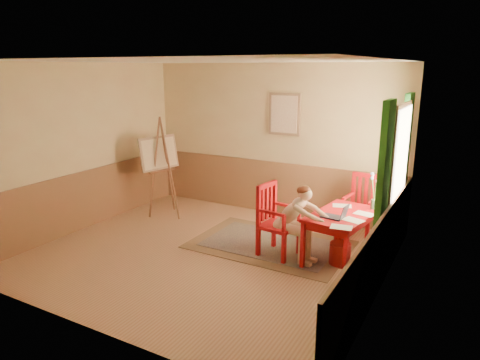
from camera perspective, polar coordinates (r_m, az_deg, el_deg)
The scene contains 14 objects.
room at distance 6.26m, azimuth -4.45°, elevation 2.28°, with size 5.04×4.54×2.84m.
wainscot at distance 7.15m, azimuth -0.80°, elevation -3.60°, with size 5.00×4.50×1.00m.
window at distance 6.42m, azimuth 19.68°, elevation 1.29°, with size 0.12×2.01×2.20m.
wall_portrait at distance 7.99m, azimuth 5.81°, elevation 8.52°, with size 0.60×0.05×0.76m.
rug at distance 7.00m, azimuth 3.96°, elevation -8.34°, with size 2.41×1.61×0.02m.
table at distance 6.38m, azimuth 13.15°, elevation -5.02°, with size 0.88×1.29×0.72m.
chair_left at distance 6.46m, azimuth 4.70°, elevation -5.25°, with size 0.56×0.54×1.08m.
chair_back at distance 7.26m, azimuth 15.54°, elevation -3.55°, with size 0.52×0.54×1.07m.
figure at distance 6.28m, azimuth 7.20°, elevation -5.08°, with size 0.87×0.43×1.14m.
laptop at distance 6.12m, azimuth 12.44°, elevation -4.51°, with size 0.37×0.24×0.21m.
papers at distance 6.25m, azimuth 14.17°, elevation -4.60°, with size 0.69×1.15×0.00m.
vase at distance 6.60m, azimuth 17.11°, elevation -1.58°, with size 0.19×0.27×0.53m.
wastebasket at distance 6.43m, azimuth 12.89°, elevation -9.35°, with size 0.30×0.30×0.32m, color red.
easel at distance 8.27m, azimuth -10.35°, elevation 2.94°, with size 0.69×0.83×1.86m.
Camera 1 is at (3.38, -5.10, 2.71)m, focal length 32.75 mm.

